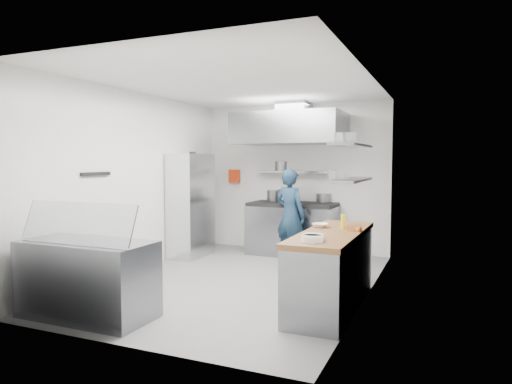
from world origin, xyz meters
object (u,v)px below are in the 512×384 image
at_px(chef, 290,215).
at_px(display_case, 87,279).
at_px(gas_range, 293,230).
at_px(wire_rack, 191,206).

bearing_deg(chef, display_case, 90.37).
bearing_deg(gas_range, chef, -75.63).
bearing_deg(wire_rack, display_case, -79.40).
height_order(chef, display_case, chef).
relative_size(wire_rack, display_case, 1.23).
xyz_separation_m(wire_rack, display_case, (0.60, -3.21, -0.50)).
height_order(gas_range, wire_rack, wire_rack).
relative_size(chef, wire_rack, 0.86).
distance_m(gas_range, display_case, 4.23).
distance_m(gas_range, chef, 0.69).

